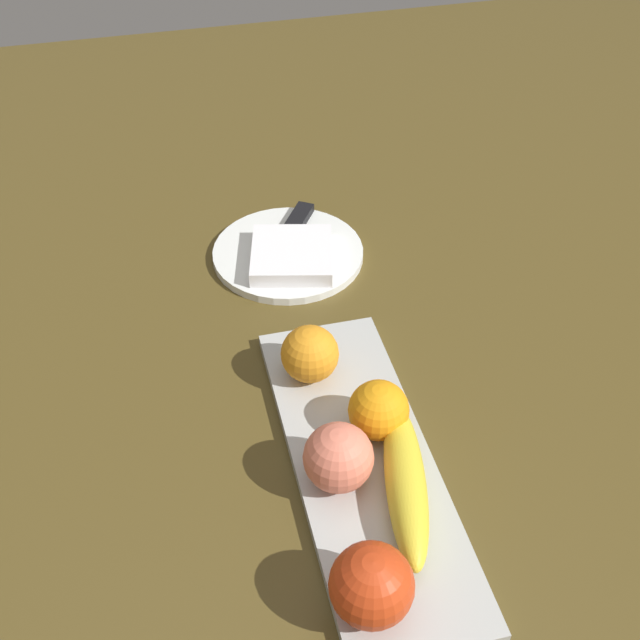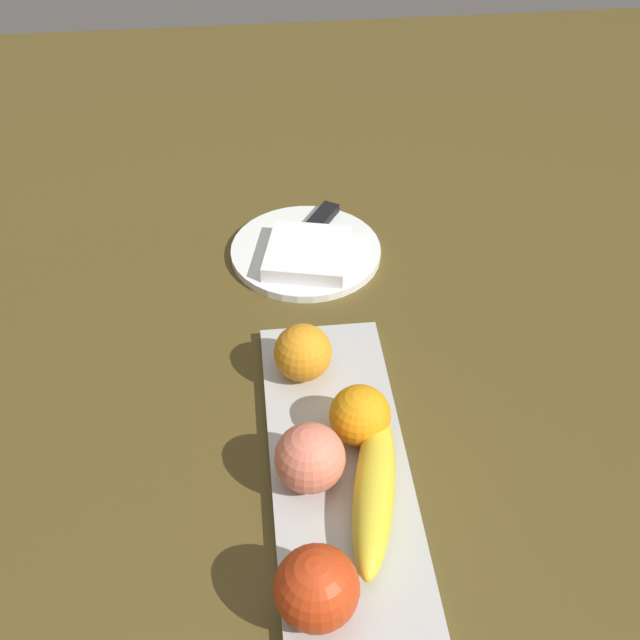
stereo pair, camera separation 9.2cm
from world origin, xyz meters
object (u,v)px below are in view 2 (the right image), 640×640
object	(u,v)px
orange_near_apple	(360,415)
dinner_plate	(306,251)
banana	(374,489)
apple	(317,588)
knife	(314,228)
folded_napkin	(307,253)
orange_near_banana	(301,353)
peach	(310,458)
fruit_tray	(339,465)

from	to	relation	value
orange_near_apple	dinner_plate	bearing A→B (deg)	-175.72
banana	apple	bearing A→B (deg)	160.54
knife	folded_napkin	bearing A→B (deg)	19.66
orange_near_banana	apple	bearing A→B (deg)	-2.39
banana	orange_near_apple	bearing A→B (deg)	14.42
orange_near_apple	orange_near_banana	size ratio (longest dim) A/B	0.98
apple	banana	size ratio (longest dim) A/B	0.38
peach	dinner_plate	distance (m)	0.39
orange_near_banana	dinner_plate	distance (m)	0.24
dinner_plate	folded_napkin	xyz separation A→B (m)	(0.03, -0.00, 0.02)
banana	folded_napkin	xyz separation A→B (m)	(-0.40, -0.03, -0.01)
orange_near_apple	orange_near_banana	xyz separation A→B (m)	(-0.10, -0.05, 0.00)
apple	folded_napkin	world-z (taller)	apple
peach	folded_napkin	xyz separation A→B (m)	(-0.36, 0.03, -0.03)
fruit_tray	orange_near_banana	world-z (taller)	orange_near_banana
orange_near_banana	knife	bearing A→B (deg)	171.36
orange_near_apple	folded_napkin	world-z (taller)	orange_near_apple
fruit_tray	knife	world-z (taller)	knife
orange_near_apple	knife	size ratio (longest dim) A/B	0.39
fruit_tray	folded_napkin	distance (m)	0.34
dinner_plate	folded_napkin	world-z (taller)	folded_napkin
fruit_tray	apple	distance (m)	0.17
peach	dinner_plate	size ratio (longest dim) A/B	0.34
fruit_tray	orange_near_apple	distance (m)	0.06
peach	folded_napkin	world-z (taller)	peach
orange_near_banana	folded_napkin	world-z (taller)	orange_near_banana
apple	orange_near_apple	world-z (taller)	apple
peach	knife	bearing A→B (deg)	173.78
banana	folded_napkin	size ratio (longest dim) A/B	1.74
banana	dinner_plate	size ratio (longest dim) A/B	0.95
peach	folded_napkin	distance (m)	0.37
orange_near_apple	dinner_plate	world-z (taller)	orange_near_apple
apple	dinner_plate	size ratio (longest dim) A/B	0.36
peach	folded_napkin	size ratio (longest dim) A/B	0.62
banana	knife	size ratio (longest dim) A/B	1.20
orange_near_apple	orange_near_banana	world-z (taller)	orange_near_banana
knife	dinner_plate	bearing A→B (deg)	11.75
orange_near_banana	dinner_plate	bearing A→B (deg)	173.45
fruit_tray	orange_near_banana	bearing A→B (deg)	-167.96
apple	dinner_plate	world-z (taller)	apple
apple	orange_near_apple	size ratio (longest dim) A/B	1.15
orange_near_apple	orange_near_banana	distance (m)	0.11
orange_near_apple	peach	bearing A→B (deg)	-47.91
fruit_tray	orange_near_apple	size ratio (longest dim) A/B	6.49
fruit_tray	orange_near_apple	bearing A→B (deg)	141.33
apple	knife	size ratio (longest dim) A/B	0.45
orange_near_apple	dinner_plate	size ratio (longest dim) A/B	0.31
orange_near_apple	dinner_plate	distance (m)	0.34
dinner_plate	knife	distance (m)	0.04
fruit_tray	knife	bearing A→B (deg)	177.92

